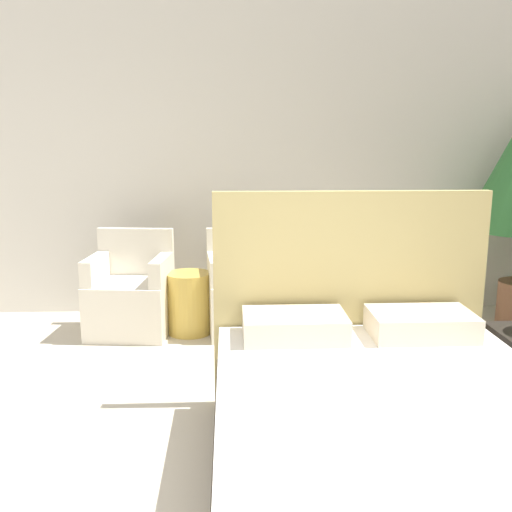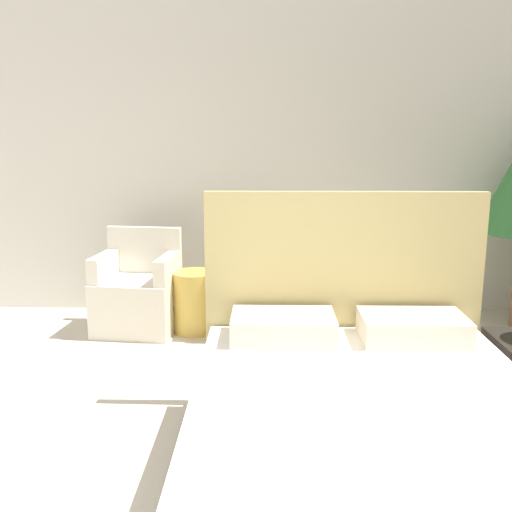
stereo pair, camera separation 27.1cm
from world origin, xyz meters
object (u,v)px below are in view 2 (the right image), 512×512
Objects in this scene: bed at (365,436)px; side_table at (195,302)px; armchair_near_window_left at (138,297)px; armchair_near_window_right at (253,297)px.

bed is 3.86× the size of side_table.
armchair_near_window_left is 0.98m from armchair_near_window_right.
bed is at bearing -80.98° from armchair_near_window_right.
bed is 2.75m from armchair_near_window_left.
armchair_near_window_right is 0.49m from side_table.
bed is 2.33× the size of armchair_near_window_left.
armchair_near_window_left is (-1.55, 2.27, -0.00)m from bed.
side_table is at bearing 176.60° from armchair_near_window_right.
bed is 2.34m from armchair_near_window_right.
bed is at bearing -64.84° from side_table.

